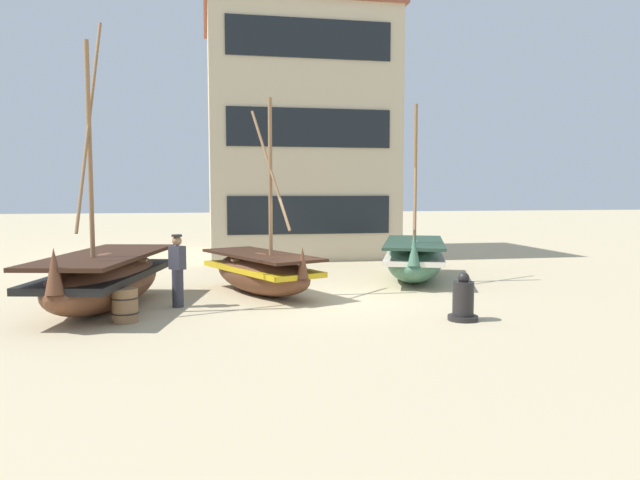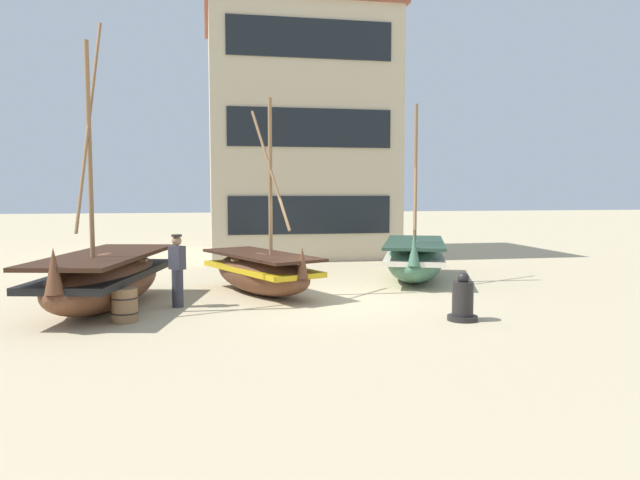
{
  "view_description": "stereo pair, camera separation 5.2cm",
  "coord_description": "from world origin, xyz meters",
  "px_view_note": "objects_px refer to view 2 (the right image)",
  "views": [
    {
      "loc": [
        -2.91,
        -14.21,
        2.69
      ],
      "look_at": [
        0.0,
        1.0,
        1.4
      ],
      "focal_mm": 33.4,
      "sensor_mm": 36.0,
      "label": 1
    },
    {
      "loc": [
        -2.86,
        -14.22,
        2.69
      ],
      "look_at": [
        0.0,
        1.0,
        1.4
      ],
      "focal_mm": 33.4,
      "sensor_mm": 36.0,
      "label": 2
    }
  ],
  "objects_px": {
    "fishing_boat_near_left": "(415,258)",
    "capstan_winch": "(463,301)",
    "harbor_building_main": "(297,136)",
    "wooden_barrel": "(125,305)",
    "fishing_boat_far_right": "(261,271)",
    "fisherman_by_hull": "(177,271)",
    "fishing_boat_centre_large": "(105,278)"
  },
  "relations": [
    {
      "from": "fishing_boat_near_left",
      "to": "fishing_boat_far_right",
      "type": "xyz_separation_m",
      "value": [
        -4.73,
        -1.53,
        -0.06
      ]
    },
    {
      "from": "fishing_boat_near_left",
      "to": "harbor_building_main",
      "type": "distance_m",
      "value": 9.69
    },
    {
      "from": "fishing_boat_centre_large",
      "to": "harbor_building_main",
      "type": "relative_size",
      "value": 0.64
    },
    {
      "from": "fishing_boat_centre_large",
      "to": "wooden_barrel",
      "type": "bearing_deg",
      "value": -67.64
    },
    {
      "from": "capstan_winch",
      "to": "wooden_barrel",
      "type": "relative_size",
      "value": 1.44
    },
    {
      "from": "capstan_winch",
      "to": "harbor_building_main",
      "type": "height_order",
      "value": "harbor_building_main"
    },
    {
      "from": "fishing_boat_near_left",
      "to": "fishing_boat_far_right",
      "type": "bearing_deg",
      "value": -162.13
    },
    {
      "from": "fishing_boat_centre_large",
      "to": "fisherman_by_hull",
      "type": "distance_m",
      "value": 1.63
    },
    {
      "from": "fishing_boat_far_right",
      "to": "fisherman_by_hull",
      "type": "relative_size",
      "value": 2.96
    },
    {
      "from": "fishing_boat_centre_large",
      "to": "fishing_boat_far_right",
      "type": "height_order",
      "value": "fishing_boat_centre_large"
    },
    {
      "from": "fishing_boat_far_right",
      "to": "fisherman_by_hull",
      "type": "xyz_separation_m",
      "value": [
        -2.06,
        -1.41,
        0.24
      ]
    },
    {
      "from": "fishing_boat_near_left",
      "to": "fishing_boat_centre_large",
      "type": "bearing_deg",
      "value": -161.38
    },
    {
      "from": "harbor_building_main",
      "to": "wooden_barrel",
      "type": "bearing_deg",
      "value": -113.3
    },
    {
      "from": "fishing_boat_near_left",
      "to": "harbor_building_main",
      "type": "bearing_deg",
      "value": 105.43
    },
    {
      "from": "fishing_boat_near_left",
      "to": "capstan_winch",
      "type": "xyz_separation_m",
      "value": [
        -0.91,
        -5.5,
        -0.26
      ]
    },
    {
      "from": "harbor_building_main",
      "to": "capstan_winch",
      "type": "bearing_deg",
      "value": -84.27
    },
    {
      "from": "fishing_boat_near_left",
      "to": "capstan_winch",
      "type": "relative_size",
      "value": 5.14
    },
    {
      "from": "fishing_boat_far_right",
      "to": "wooden_barrel",
      "type": "relative_size",
      "value": 7.13
    },
    {
      "from": "fishing_boat_centre_large",
      "to": "fishing_boat_far_right",
      "type": "distance_m",
      "value": 3.91
    },
    {
      "from": "fisherman_by_hull",
      "to": "capstan_winch",
      "type": "height_order",
      "value": "fisherman_by_hull"
    },
    {
      "from": "capstan_winch",
      "to": "fishing_boat_near_left",
      "type": "bearing_deg",
      "value": 80.56
    },
    {
      "from": "fisherman_by_hull",
      "to": "capstan_winch",
      "type": "distance_m",
      "value": 6.42
    },
    {
      "from": "fishing_boat_far_right",
      "to": "harbor_building_main",
      "type": "xyz_separation_m",
      "value": [
        2.43,
        9.87,
        4.41
      ]
    },
    {
      "from": "capstan_winch",
      "to": "harbor_building_main",
      "type": "distance_m",
      "value": 14.66
    },
    {
      "from": "fisherman_by_hull",
      "to": "wooden_barrel",
      "type": "distance_m",
      "value": 1.8
    },
    {
      "from": "fishing_boat_centre_large",
      "to": "fishing_boat_far_right",
      "type": "xyz_separation_m",
      "value": [
        3.68,
        1.31,
        -0.1
      ]
    },
    {
      "from": "fishing_boat_centre_large",
      "to": "wooden_barrel",
      "type": "relative_size",
      "value": 9.16
    },
    {
      "from": "fishing_boat_far_right",
      "to": "harbor_building_main",
      "type": "distance_m",
      "value": 11.08
    },
    {
      "from": "fishing_boat_far_right",
      "to": "capstan_winch",
      "type": "bearing_deg",
      "value": -46.15
    },
    {
      "from": "wooden_barrel",
      "to": "harbor_building_main",
      "type": "distance_m",
      "value": 14.61
    },
    {
      "from": "fisherman_by_hull",
      "to": "capstan_winch",
      "type": "xyz_separation_m",
      "value": [
        5.88,
        -2.56,
        -0.43
      ]
    },
    {
      "from": "fishing_boat_centre_large",
      "to": "harbor_building_main",
      "type": "distance_m",
      "value": 13.45
    }
  ]
}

